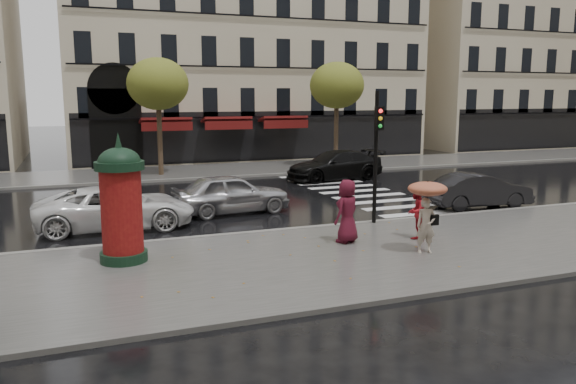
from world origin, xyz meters
name	(u,v)px	position (x,y,z in m)	size (l,w,h in m)	color
ground	(324,255)	(0.00, 0.00, 0.00)	(160.00, 160.00, 0.00)	black
near_sidewalk	(332,258)	(0.00, -0.50, 0.06)	(90.00, 7.00, 0.12)	#474744
far_sidewalk	(193,172)	(0.00, 19.00, 0.06)	(90.00, 6.00, 0.12)	#474744
near_kerb	(287,230)	(0.00, 3.00, 0.07)	(90.00, 0.25, 0.14)	slate
far_kerb	(204,178)	(0.00, 16.00, 0.07)	(90.00, 0.25, 0.14)	slate
zebra_crossing	(355,191)	(6.00, 9.60, 0.01)	(3.60, 11.75, 0.01)	silver
bldg_far_corner	(237,9)	(6.00, 30.00, 11.31)	(26.00, 14.00, 22.90)	#B7A88C
bldg_far_right	(519,25)	(34.00, 30.00, 11.31)	(24.00, 14.00, 22.90)	#B7A88C
tree_far_left	(158,84)	(-2.00, 18.00, 5.17)	(3.40, 3.40, 6.64)	#38281C
tree_far_right	(337,86)	(9.00, 18.00, 5.17)	(3.40, 3.40, 6.64)	#38281C
woman_umbrella	(427,205)	(2.62, -1.13, 1.51)	(1.09, 1.09, 2.10)	#BDAE9C
woman_red	(416,212)	(3.30, 0.39, 0.96)	(0.82, 0.64, 1.68)	#A8141D
man_burgundy	(347,211)	(1.07, 0.72, 1.09)	(0.94, 0.61, 1.93)	#50101F
morris_column	(121,201)	(-5.45, 1.07, 1.78)	(1.29, 1.29, 3.47)	black
traffic_light	(377,144)	(3.18, 2.71, 2.89)	(0.31, 0.44, 4.57)	black
car_silver	(231,193)	(-0.96, 6.69, 0.78)	(1.85, 4.61, 1.57)	#B1B2B6
car_darkgrey	(479,190)	(8.85, 4.20, 0.71)	(1.50, 4.31, 1.42)	black
car_white	(116,208)	(-5.33, 5.58, 0.74)	(2.45, 5.32, 1.48)	white
car_black	(334,165)	(6.71, 13.40, 0.79)	(2.23, 5.47, 1.59)	black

